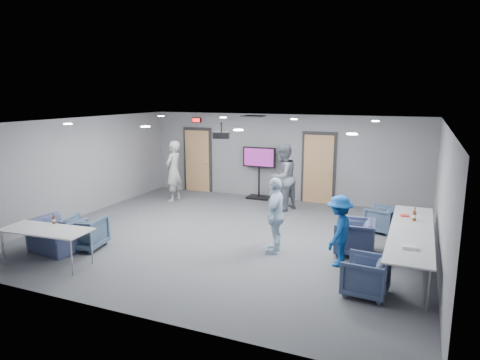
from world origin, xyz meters
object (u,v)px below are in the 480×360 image
at_px(chair_front_b, 55,236).
at_px(table_right_a, 413,219).
at_px(bottle_right, 414,216).
at_px(table_right_b, 410,248).
at_px(tv_stand, 259,170).
at_px(chair_front_a, 85,232).
at_px(person_b, 283,177).
at_px(person_c, 275,215).
at_px(bottle_front, 54,220).
at_px(projector, 221,135).
at_px(chair_right_c, 365,276).
at_px(person_d, 339,231).
at_px(chair_right_a, 381,219).
at_px(person_a, 174,171).
at_px(chair_right_b, 354,237).
at_px(table_front_left, 46,231).

bearing_deg(chair_front_b, table_right_a, -149.43).
bearing_deg(bottle_right, table_right_b, -91.02).
bearing_deg(tv_stand, chair_front_a, -108.13).
bearing_deg(person_b, table_right_b, 62.65).
distance_m(person_b, person_c, 3.42).
bearing_deg(table_right_a, bottle_front, 116.46).
bearing_deg(bottle_right, projector, -173.32).
bearing_deg(person_b, chair_right_c, 52.92).
relative_size(person_d, chair_right_a, 2.04).
bearing_deg(table_right_b, chair_right_c, 134.97).
height_order(person_a, person_c, person_a).
xyz_separation_m(person_b, person_d, (2.24, -3.49, -0.27)).
height_order(table_right_a, bottle_right, bottle_right).
bearing_deg(person_c, chair_right_b, 102.34).
relative_size(chair_front_a, table_right_b, 0.41).
bearing_deg(person_c, table_right_b, 69.77).
bearing_deg(chair_right_a, projector, -45.20).
height_order(chair_right_a, bottle_front, bottle_front).
xyz_separation_m(person_c, bottle_right, (2.70, 1.00, 0.02)).
relative_size(chair_right_a, table_right_a, 0.36).
bearing_deg(person_c, tv_stand, -161.97).
height_order(table_right_b, bottle_right, bottle_right).
bearing_deg(chair_right_b, projector, -94.55).
height_order(person_c, person_d, person_c).
xyz_separation_m(chair_front_a, table_front_left, (-0.04, -1.00, 0.33)).
bearing_deg(person_d, bottle_right, 138.70).
height_order(chair_right_b, chair_right_c, chair_right_b).
bearing_deg(person_b, projector, 8.21).
bearing_deg(person_d, bottle_front, -63.80).
relative_size(person_a, person_c, 1.17).
xyz_separation_m(table_right_b, tv_stand, (-4.66, 4.99, 0.26)).
bearing_deg(person_c, bottle_right, 103.73).
relative_size(chair_right_b, table_right_b, 0.43).
relative_size(person_c, tv_stand, 0.98).
bearing_deg(table_right_b, bottle_front, 102.10).
bearing_deg(projector, chair_right_c, -45.53).
height_order(person_d, chair_right_a, person_d).
bearing_deg(chair_front_b, bottle_right, -151.27).
relative_size(chair_front_a, projector, 1.77).
height_order(person_b, table_front_left, person_b).
bearing_deg(chair_right_c, person_d, -145.16).
distance_m(person_c, chair_front_b, 4.72).
bearing_deg(projector, table_front_left, -148.06).
relative_size(person_b, table_right_b, 1.02).
bearing_deg(chair_right_a, person_c, -23.03).
bearing_deg(table_front_left, person_b, 56.93).
bearing_deg(person_b, chair_right_b, 62.25).
bearing_deg(table_right_b, chair_right_b, 42.84).
bearing_deg(person_c, bottle_front, -69.32).
distance_m(person_d, chair_front_b, 5.94).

